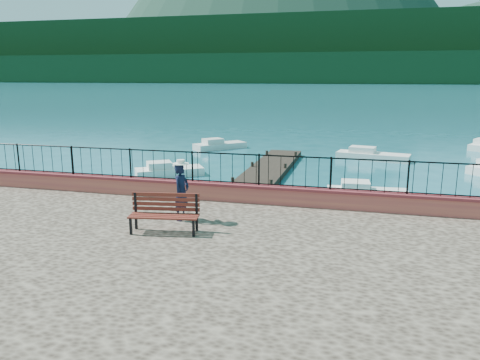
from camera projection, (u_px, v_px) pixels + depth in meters
The scene contains 13 objects.
ground at pixel (238, 290), 11.47m from camera, with size 2000.00×2000.00×0.00m, color #19596B.
parapet at pixel (268, 194), 14.63m from camera, with size 28.00×0.46×0.58m, color #C46046.
railing at pixel (268, 171), 14.46m from camera, with size 27.00×0.05×0.95m, color black.
dock at pixel (261, 178), 23.26m from camera, with size 2.00×16.00×0.30m, color #2D231C.
far_forest at pixel (360, 69), 292.76m from camera, with size 900.00×60.00×18.00m, color black.
foothills at pixel (362, 52), 346.56m from camera, with size 900.00×120.00×44.00m, color black.
park_bench at pixel (164, 221), 11.95m from camera, with size 1.84×0.86×0.98m.
person at pixel (182, 192), 12.89m from camera, with size 0.58×0.38×1.58m, color black.
hat at pixel (181, 162), 12.70m from camera, with size 0.44×0.44×0.12m, color white.
boat_0 at pixel (169, 168), 24.31m from camera, with size 3.44×1.30×0.80m, color white.
boat_1 at pixel (367, 190), 19.66m from camera, with size 3.33×1.30×0.80m, color white.
boat_3 at pixel (220, 143), 33.20m from camera, with size 3.71×1.30×0.80m, color silver.
boat_4 at pixel (373, 153), 28.93m from camera, with size 4.37×1.30×0.80m, color silver.
Camera 1 is at (2.71, -10.24, 5.15)m, focal length 35.00 mm.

